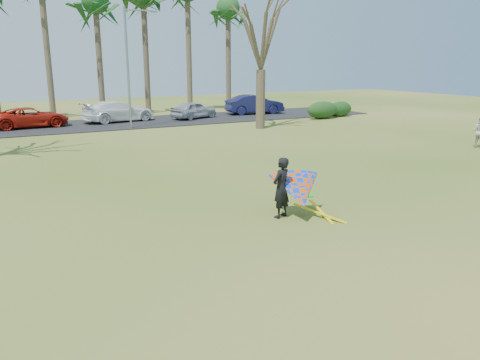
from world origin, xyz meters
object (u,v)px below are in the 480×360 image
kite_flyer (296,190)px  car_5 (255,104)px  car_3 (118,111)px  streetlight (130,62)px  car_2 (31,117)px  car_4 (194,110)px  bare_tree_right (261,30)px

kite_flyer → car_5: bearing=63.1°
car_3 → car_5: (11.80, -0.19, 0.03)m
streetlight → car_2: (-6.21, 3.55, -3.71)m
car_2 → streetlight: bearing=-125.5°
car_2 → kite_flyer: size_ratio=2.08×
car_4 → car_5: size_ratio=0.80×
car_4 → car_3: bearing=60.7°
car_2 → car_4: (12.01, -0.42, -0.01)m
streetlight → car_3: streetlight is taller
bare_tree_right → car_3: bearing=134.8°
streetlight → kite_flyer: size_ratio=3.35×
streetlight → car_5: streetlight is taller
car_3 → car_4: 5.90m
kite_flyer → streetlight: bearing=87.9°
car_2 → car_3: car_3 is taller
bare_tree_right → car_4: (-2.04, 7.12, -5.82)m
car_5 → car_3: bearing=96.9°
bare_tree_right → kite_flyer: size_ratio=3.86×
streetlight → car_3: size_ratio=1.47×
car_2 → kite_flyer: 25.10m
bare_tree_right → streetlight: (-7.84, 4.00, -2.10)m
car_3 → car_5: bearing=-101.9°
car_2 → car_4: 12.01m
bare_tree_right → car_2: bearing=151.8°
bare_tree_right → streetlight: size_ratio=1.15×
streetlight → car_4: size_ratio=1.99×
bare_tree_right → car_4: bare_tree_right is taller
car_2 → car_3: 6.18m
kite_flyer → car_2: bearing=102.5°
car_5 → kite_flyer: kite_flyer is taller
car_3 → car_2: bearing=82.7°
bare_tree_right → car_5: size_ratio=1.84×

